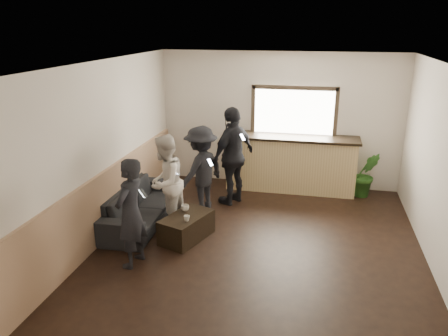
% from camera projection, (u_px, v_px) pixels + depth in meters
% --- Properties ---
extents(ground, '(5.00, 6.00, 0.01)m').
position_uv_depth(ground, '(257.00, 249.00, 6.78)').
color(ground, black).
extents(room_shell, '(5.01, 6.01, 2.80)m').
position_uv_depth(room_shell, '(210.00, 155.00, 6.46)').
color(room_shell, silver).
rests_on(room_shell, ground).
extents(bar_counter, '(2.70, 0.68, 2.13)m').
position_uv_depth(bar_counter, '(291.00, 160.00, 9.01)').
color(bar_counter, tan).
rests_on(bar_counter, ground).
extents(sofa, '(0.89, 2.18, 0.63)m').
position_uv_depth(sofa, '(141.00, 205.00, 7.61)').
color(sofa, black).
rests_on(sofa, ground).
extents(coffee_table, '(0.78, 1.03, 0.40)m').
position_uv_depth(coffee_table, '(187.00, 227.00, 7.04)').
color(coffee_table, black).
rests_on(coffee_table, ground).
extents(cup_a, '(0.18, 0.18, 0.10)m').
position_uv_depth(cup_a, '(185.00, 208.00, 7.14)').
color(cup_a, silver).
rests_on(cup_a, coffee_table).
extents(cup_b, '(0.13, 0.13, 0.09)m').
position_uv_depth(cup_b, '(187.00, 218.00, 6.77)').
color(cup_b, silver).
rests_on(cup_b, coffee_table).
extents(potted_plant, '(0.59, 0.51, 0.93)m').
position_uv_depth(potted_plant, '(366.00, 174.00, 8.69)').
color(potted_plant, '#2D6623').
rests_on(potted_plant, ground).
extents(person_a, '(0.50, 0.64, 1.60)m').
position_uv_depth(person_a, '(131.00, 213.00, 6.10)').
color(person_a, black).
rests_on(person_a, ground).
extents(person_b, '(0.69, 0.85, 1.62)m').
position_uv_depth(person_b, '(165.00, 183.00, 7.25)').
color(person_b, silver).
rests_on(person_b, ground).
extents(person_c, '(1.01, 1.20, 1.62)m').
position_uv_depth(person_c, '(201.00, 170.00, 7.87)').
color(person_c, black).
rests_on(person_c, ground).
extents(person_d, '(0.93, 1.19, 1.88)m').
position_uv_depth(person_d, '(233.00, 156.00, 8.25)').
color(person_d, black).
rests_on(person_d, ground).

